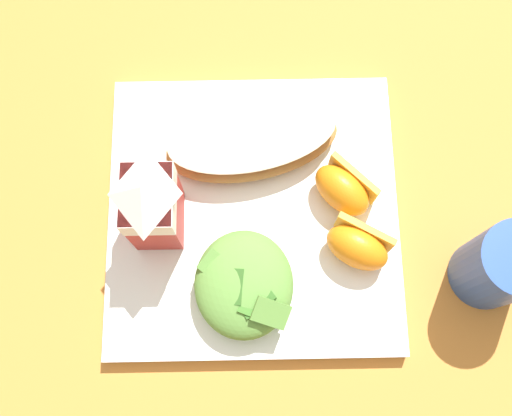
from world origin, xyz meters
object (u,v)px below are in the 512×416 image
at_px(cheesy_pizza_bread, 258,140).
at_px(drinking_blue_cup, 503,266).
at_px(orange_wedge_front, 361,246).
at_px(green_salad_pile, 247,284).
at_px(white_plate, 256,213).
at_px(milk_carton, 154,204).
at_px(orange_wedge_middle, 346,189).

height_order(cheesy_pizza_bread, drinking_blue_cup, drinking_blue_cup).
xyz_separation_m(orange_wedge_front, drinking_blue_cup, (-0.02, -0.12, 0.01)).
bearing_deg(green_salad_pile, white_plate, -7.29).
bearing_deg(green_salad_pile, drinking_blue_cup, -87.32).
relative_size(green_salad_pile, orange_wedge_front, 1.43).
xyz_separation_m(cheesy_pizza_bread, milk_carton, (-0.08, 0.09, 0.04)).
relative_size(milk_carton, drinking_blue_cup, 1.21).
xyz_separation_m(cheesy_pizza_bread, orange_wedge_front, (-0.11, -0.09, 0.00)).
bearing_deg(milk_carton, white_plate, -84.30).
height_order(orange_wedge_front, drinking_blue_cup, drinking_blue_cup).
relative_size(green_salad_pile, drinking_blue_cup, 1.10).
bearing_deg(orange_wedge_front, drinking_blue_cup, -100.52).
distance_m(white_plate, orange_wedge_front, 0.11).
distance_m(orange_wedge_front, orange_wedge_middle, 0.06).
bearing_deg(white_plate, orange_wedge_front, -112.94).
distance_m(orange_wedge_front, drinking_blue_cup, 0.13).
xyz_separation_m(milk_carton, drinking_blue_cup, (-0.05, -0.31, -0.03)).
bearing_deg(orange_wedge_front, milk_carton, 80.24).
bearing_deg(cheesy_pizza_bread, drinking_blue_cup, -120.95).
xyz_separation_m(white_plate, cheesy_pizza_bread, (0.07, -0.00, 0.03)).
relative_size(green_salad_pile, milk_carton, 0.91).
distance_m(milk_carton, orange_wedge_front, 0.19).
bearing_deg(white_plate, orange_wedge_middle, -80.26).
relative_size(milk_carton, orange_wedge_middle, 1.62).
xyz_separation_m(cheesy_pizza_bread, green_salad_pile, (-0.14, 0.01, 0.00)).
bearing_deg(cheesy_pizza_bread, orange_wedge_middle, -122.25).
distance_m(green_salad_pile, orange_wedge_front, 0.11).
height_order(white_plate, milk_carton, milk_carton).
height_order(milk_carton, orange_wedge_front, milk_carton).
height_order(white_plate, orange_wedge_middle, orange_wedge_middle).
height_order(green_salad_pile, milk_carton, milk_carton).
xyz_separation_m(white_plate, green_salad_pile, (-0.07, 0.01, 0.03)).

